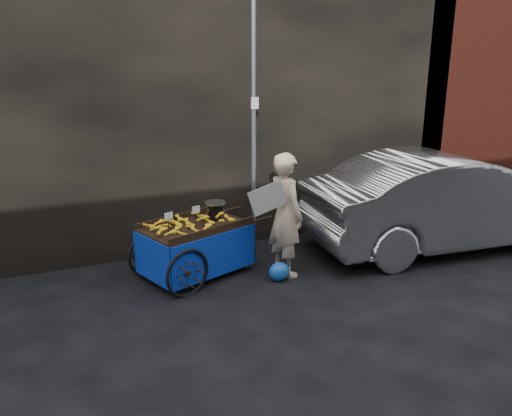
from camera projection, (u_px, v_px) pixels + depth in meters
name	position (u px, v px, depth m)	size (l,w,h in m)	color
ground	(271.00, 280.00, 7.16)	(80.00, 80.00, 0.00)	black
building_wall	(229.00, 92.00, 8.89)	(13.50, 2.00, 5.00)	black
street_pole	(254.00, 128.00, 7.85)	(0.12, 0.10, 4.00)	slate
banana_cart	(193.00, 231.00, 7.14)	(2.20, 1.50, 1.10)	black
vendor	(285.00, 215.00, 7.15)	(0.91, 0.73, 1.81)	beige
plastic_bag	(279.00, 272.00, 7.11)	(0.30, 0.24, 0.27)	blue
parked_car	(448.00, 200.00, 8.30)	(1.69, 4.84, 1.59)	silver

